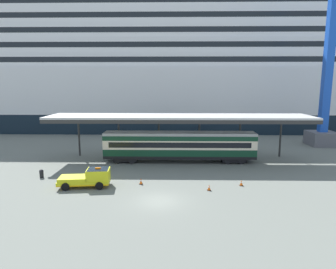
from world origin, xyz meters
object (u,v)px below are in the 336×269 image
object	(u,v)px
train_carriage	(179,145)
cruise_ship	(204,69)
dockside_crane	(336,37)
quay_bollard	(41,173)
service_truck	(89,177)
traffic_cone_far	(209,187)
traffic_cone_mid	(141,181)
traffic_cone_near	(241,183)

from	to	relation	value
train_carriage	cruise_ship	bearing A→B (deg)	79.68
cruise_ship	dockside_crane	size ratio (longest dim) A/B	3.07
dockside_crane	quay_bollard	world-z (taller)	dockside_crane
quay_bollard	cruise_ship	bearing A→B (deg)	63.11
service_truck	traffic_cone_far	world-z (taller)	service_truck
traffic_cone_far	train_carriage	bearing A→B (deg)	104.24
train_carriage	traffic_cone_mid	size ratio (longest dim) A/B	30.16
train_carriage	quay_bollard	bearing A→B (deg)	-155.47
traffic_cone_near	traffic_cone_mid	bearing A→B (deg)	178.67
cruise_ship	traffic_cone_near	size ratio (longest dim) A/B	294.55
traffic_cone_near	dockside_crane	world-z (taller)	dockside_crane
traffic_cone_mid	service_truck	bearing A→B (deg)	-170.90
service_truck	traffic_cone_far	bearing A→B (deg)	-3.98
train_carriage	service_truck	xyz separation A→B (m)	(-9.52, -10.08, -1.31)
train_carriage	traffic_cone_near	world-z (taller)	train_carriage
service_truck	quay_bollard	xyz separation A→B (m)	(-6.32, 2.85, -0.47)
traffic_cone_far	dockside_crane	size ratio (longest dim) A/B	0.01
service_truck	traffic_cone_mid	world-z (taller)	service_truck
train_carriage	traffic_cone_near	size ratio (longest dim) A/B	33.60
cruise_ship	service_truck	size ratio (longest dim) A/B	33.20
train_carriage	traffic_cone_mid	world-z (taller)	train_carriage
traffic_cone_near	quay_bollard	distance (m)	22.28
traffic_cone_far	quay_bollard	bearing A→B (deg)	168.72
traffic_cone_mid	dockside_crane	distance (m)	40.68
dockside_crane	traffic_cone_far	bearing A→B (deg)	-135.76
dockside_crane	traffic_cone_mid	bearing A→B (deg)	-145.40
service_truck	quay_bollard	world-z (taller)	service_truck
service_truck	traffic_cone_mid	distance (m)	5.37
train_carriage	dockside_crane	world-z (taller)	dockside_crane
train_carriage	dockside_crane	bearing A→B (deg)	24.02
train_carriage	quay_bollard	world-z (taller)	train_carriage
service_truck	traffic_cone_near	distance (m)	15.87
traffic_cone_far	traffic_cone_near	bearing A→B (deg)	22.27
train_carriage	traffic_cone_far	world-z (taller)	train_carriage
service_truck	cruise_ship	bearing A→B (deg)	71.03
traffic_cone_far	quay_bollard	size ratio (longest dim) A/B	0.64
traffic_cone_far	dockside_crane	xyz separation A→B (m)	(23.05, 22.45, 17.91)
dockside_crane	service_truck	bearing A→B (deg)	-148.58
traffic_cone_near	dockside_crane	bearing A→B (deg)	47.11
traffic_cone_mid	traffic_cone_far	distance (m)	7.23
cruise_ship	dockside_crane	bearing A→B (deg)	-53.79
traffic_cone_near	dockside_crane	size ratio (longest dim) A/B	0.01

